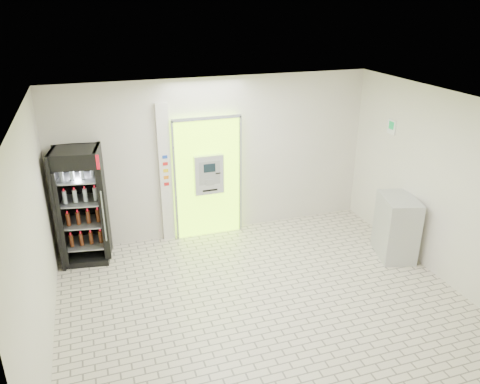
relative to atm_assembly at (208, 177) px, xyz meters
name	(u,v)px	position (x,y,z in m)	size (l,w,h in m)	color
ground	(262,300)	(0.20, -2.41, -1.17)	(6.00, 6.00, 0.00)	beige
room_shell	(265,189)	(0.20, -2.41, 0.67)	(6.00, 6.00, 6.00)	silver
atm_assembly	(208,177)	(0.00, 0.00, 0.00)	(1.30, 0.24, 2.33)	#A6FF16
pillar	(166,174)	(-0.78, 0.04, 0.13)	(0.22, 0.11, 2.60)	silver
beverage_cooler	(82,208)	(-2.28, -0.25, -0.20)	(0.86, 0.81, 2.02)	black
steel_cabinet	(396,227)	(2.91, -1.87, -0.61)	(0.78, 0.96, 1.11)	#B7BABF
exit_sign	(392,127)	(3.19, -1.01, 0.95)	(0.02, 0.22, 0.26)	white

